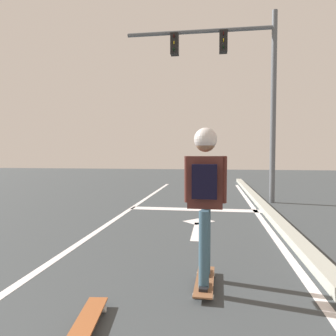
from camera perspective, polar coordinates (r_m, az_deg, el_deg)
The scene contains 10 objects.
lane_line_center at distance 5.35m, azimuth -16.51°, elevation -13.45°, with size 0.12×20.00×0.01m, color silver.
lane_line_curbside at distance 5.00m, azimuth 21.19°, elevation -14.67°, with size 0.12×20.00×0.01m, color silver.
stop_bar at distance 8.24m, azimuth 5.00°, elevation -7.63°, with size 3.41×0.40×0.01m, color silver.
lane_arrow_stem at distance 6.03m, azimuth 5.35°, elevation -11.49°, with size 0.16×1.40×0.01m, color silver.
lane_arrow_head at distance 6.86m, azimuth 5.74°, elevation -9.75°, with size 0.56×0.44×0.01m, color silver.
curb_strip at distance 5.04m, azimuth 24.06°, elevation -13.78°, with size 0.24×24.00×0.14m, color #A2A498.
skateboard at distance 3.67m, azimuth 6.79°, elevation -20.04°, with size 0.23×0.85×0.08m.
skater at distance 3.39m, azimuth 6.88°, elevation -2.98°, with size 0.47×0.62×1.69m.
spare_skateboard at distance 2.99m, azimuth -14.74°, elevation -25.67°, with size 0.28×0.82×0.08m.
traffic_signal_mast at distance 9.92m, azimuth 12.25°, elevation 16.96°, with size 4.52×0.34×5.68m.
Camera 1 is at (2.28, 1.34, 1.48)m, focal length 32.99 mm.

